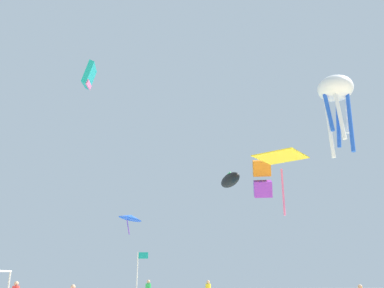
# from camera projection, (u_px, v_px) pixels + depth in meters

# --- Properties ---
(banner_flag) EXTENTS (0.61, 0.06, 3.34)m
(banner_flag) POSITION_uv_depth(u_px,v_px,m) (138.00, 276.00, 22.44)
(banner_flag) COLOR silver
(banner_flag) RESTS_ON ground
(kite_inflatable_black) EXTENTS (2.42, 4.99, 1.92)m
(kite_inflatable_black) POSITION_uv_depth(u_px,v_px,m) (230.00, 180.00, 43.76)
(kite_inflatable_black) COLOR black
(kite_parafoil_teal) EXTENTS (1.73, 6.14, 3.78)m
(kite_parafoil_teal) POSITION_uv_depth(u_px,v_px,m) (89.00, 77.00, 33.76)
(kite_parafoil_teal) COLOR teal
(kite_octopus_white) EXTENTS (3.08, 3.08, 6.31)m
(kite_octopus_white) POSITION_uv_depth(u_px,v_px,m) (336.00, 92.00, 30.63)
(kite_octopus_white) COLOR white
(kite_delta_blue) EXTENTS (3.25, 3.23, 2.28)m
(kite_delta_blue) POSITION_uv_depth(u_px,v_px,m) (130.00, 217.00, 44.42)
(kite_delta_blue) COLOR blue
(kite_box_orange) EXTENTS (1.97, 2.28, 3.88)m
(kite_box_orange) POSITION_uv_depth(u_px,v_px,m) (262.00, 178.00, 37.36)
(kite_box_orange) COLOR orange
(kite_diamond_yellow) EXTENTS (4.21, 4.21, 4.09)m
(kite_diamond_yellow) POSITION_uv_depth(u_px,v_px,m) (281.00, 160.00, 27.53)
(kite_diamond_yellow) COLOR yellow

